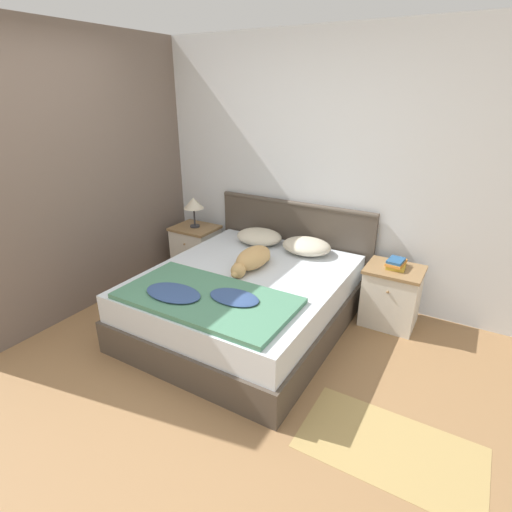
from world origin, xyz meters
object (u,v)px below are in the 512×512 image
Objects in this scene: bed at (245,301)px; table_lamp at (194,204)px; pillow_right at (306,246)px; book_stack at (396,264)px; nightstand_right at (391,296)px; nightstand_left at (196,249)px; pillow_left at (259,237)px; dog at (252,259)px.

bed is 5.61× the size of table_lamp.
pillow_right reaches higher than book_stack.
pillow_right is at bearing -179.97° from nightstand_right.
table_lamp reaches higher than bed.
book_stack is 0.68× the size of table_lamp.
pillow_right reaches higher than nightstand_left.
nightstand_left is at bearing 147.47° from bed.
table_lamp is (-0.86, 0.00, 0.23)m from pillow_left.
table_lamp is at bearing 179.89° from nightstand_right.
dog is at bearing -65.78° from pillow_left.
bed is at bearing -147.47° from nightstand_right.
book_stack is (2.25, 0.01, 0.32)m from nightstand_left.
table_lamp is (0.00, 0.00, 0.55)m from nightstand_left.
nightstand_right is 1.43m from pillow_left.
book_stack is at bearing 0.25° from table_lamp.
table_lamp reaches higher than pillow_right.
dog is at bearing -115.89° from pillow_right.
nightstand_left is 1.62× the size of table_lamp.
dog is 2.75× the size of book_stack.
dog is (-1.13, -0.57, 0.33)m from nightstand_right.
table_lamp is at bearing -179.75° from book_stack.
book_stack reaches higher than nightstand_right.
nightstand_left is 1.14× the size of pillow_left.
pillow_left reaches higher than bed.
nightstand_right is at bearing -0.11° from table_lamp.
bed is at bearing -146.93° from book_stack.
dog is at bearing 94.08° from bed.
pillow_right is (-0.86, -0.00, 0.32)m from nightstand_right.
pillow_right is 0.85m from book_stack.
bed is 1.45m from table_lamp.
pillow_right reaches higher than nightstand_right.
pillow_left and pillow_right have the same top height.
dog reaches higher than pillow_right.
pillow_left is at bearing -179.39° from book_stack.
pillow_left is 1.39m from book_stack.
book_stack reaches higher than bed.
pillow_left is 0.89m from table_lamp.
book_stack is at bearing 0.99° from pillow_right.
table_lamp is (-1.39, 0.00, 0.23)m from pillow_right.
nightstand_right is 2.31m from table_lamp.
pillow_right is (0.54, 0.00, 0.00)m from pillow_left.
book_stack is (1.12, 0.73, 0.34)m from bed.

